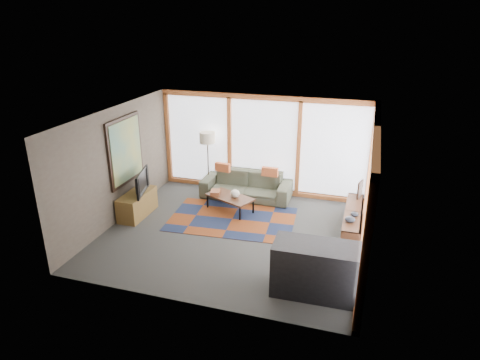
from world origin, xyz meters
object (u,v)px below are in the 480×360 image
(sofa, at_px, (246,185))
(bar_counter, at_px, (316,270))
(floor_lamp, at_px, (208,162))
(bookshelf, at_px, (352,222))
(coffee_table, at_px, (230,203))
(television, at_px, (138,182))
(tv_console, at_px, (137,204))

(sofa, height_order, bar_counter, bar_counter)
(sofa, relative_size, floor_lamp, 1.41)
(bookshelf, xyz_separation_m, bar_counter, (-0.47, -2.42, 0.21))
(coffee_table, distance_m, bar_counter, 3.61)
(bookshelf, relative_size, television, 2.15)
(sofa, distance_m, tv_console, 2.79)
(coffee_table, bearing_deg, television, -156.40)
(floor_lamp, distance_m, tv_console, 2.24)
(sofa, height_order, television, television)
(tv_console, bearing_deg, coffee_table, 23.56)
(tv_console, bearing_deg, bar_counter, -22.00)
(sofa, distance_m, coffee_table, 0.91)
(sofa, xyz_separation_m, television, (-2.09, -1.74, 0.50))
(television, distance_m, bar_counter, 4.73)
(sofa, xyz_separation_m, tv_console, (-2.16, -1.76, -0.05))
(bookshelf, height_order, television, television)
(bar_counter, bearing_deg, bookshelf, 77.55)
(tv_console, height_order, bar_counter, bar_counter)
(coffee_table, xyz_separation_m, bookshelf, (2.88, -0.25, 0.06))
(bookshelf, bearing_deg, floor_lamp, 161.72)
(sofa, xyz_separation_m, coffee_table, (-0.15, -0.89, -0.15))
(tv_console, bearing_deg, sofa, 39.27)
(floor_lamp, height_order, bar_counter, floor_lamp)
(floor_lamp, bearing_deg, tv_console, -119.40)
(floor_lamp, bearing_deg, sofa, -6.76)
(bookshelf, relative_size, bar_counter, 1.38)
(television, bearing_deg, tv_console, 97.73)
(television, bearing_deg, bar_counter, -127.13)
(sofa, distance_m, bookshelf, 2.97)
(coffee_table, relative_size, bookshelf, 0.56)
(bar_counter, bearing_deg, television, 155.93)
(sofa, xyz_separation_m, floor_lamp, (-1.09, 0.13, 0.48))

